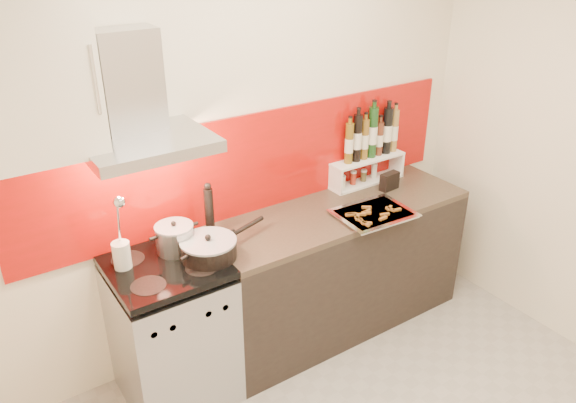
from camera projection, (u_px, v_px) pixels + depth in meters
back_wall at (247, 152)px, 3.42m from camera, size 3.40×0.02×2.60m
backsplash at (255, 163)px, 3.47m from camera, size 3.00×0.02×0.64m
range_stove at (173, 333)px, 3.22m from camera, size 0.60×0.60×0.91m
counter at (337, 267)px, 3.82m from camera, size 1.80×0.60×0.90m
range_hood at (137, 107)px, 2.75m from camera, size 0.62×0.50×0.61m
upper_cabinet at (7, 82)px, 2.37m from camera, size 0.70×0.35×0.72m
stock_pot at (175, 238)px, 3.10m from camera, size 0.21×0.21×0.18m
saute_pan at (210, 248)px, 3.05m from camera, size 0.58×0.31×0.14m
utensil_jar at (121, 248)px, 2.92m from camera, size 0.10×0.14×0.45m
pepper_mill at (209, 211)px, 3.23m from camera, size 0.05×0.05×0.34m
step_shelf at (370, 148)px, 3.89m from camera, size 0.58×0.16×0.54m
caddy_box at (389, 181)px, 3.86m from camera, size 0.15×0.08×0.12m
baking_tray at (373, 214)px, 3.52m from camera, size 0.49×0.39×0.03m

